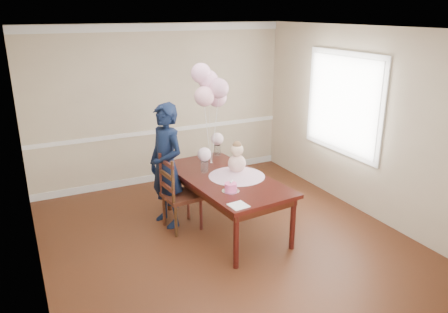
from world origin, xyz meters
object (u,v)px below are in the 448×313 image
dining_table_top (225,179)px  dining_chair_seat (182,196)px  woman (166,166)px  birthday_cake (231,187)px

dining_table_top → dining_chair_seat: bearing=148.8°
woman → dining_chair_seat: bearing=15.5°
dining_chair_seat → woman: bearing=115.3°
dining_chair_seat → birthday_cake: bearing=-68.2°
dining_chair_seat → woman: size_ratio=0.27×
dining_chair_seat → woman: (-0.13, 0.22, 0.39)m
dining_table_top → birthday_cake: bearing=-114.0°
dining_chair_seat → dining_table_top: bearing=-31.5°
dining_table_top → woman: 0.83m
dining_table_top → woman: size_ratio=1.16×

